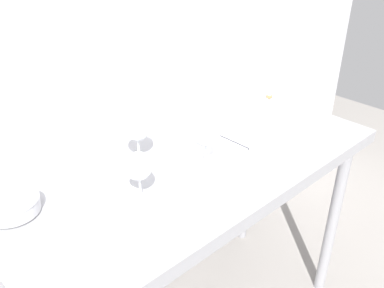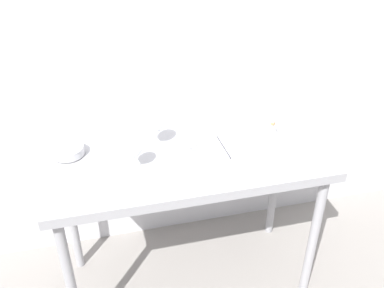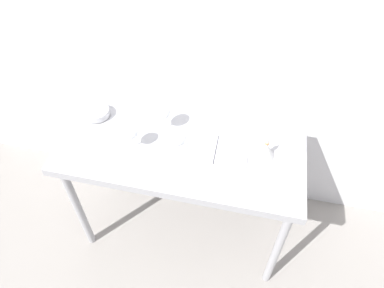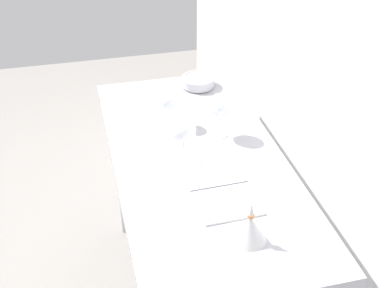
# 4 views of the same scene
# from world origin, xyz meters

# --- Properties ---
(back_wall) EXTENTS (3.80, 0.04, 2.60)m
(back_wall) POSITION_xyz_m (0.00, 0.49, 1.30)
(back_wall) COLOR silver
(back_wall) RESTS_ON ground_plane
(steel_counter) EXTENTS (1.40, 0.65, 0.90)m
(steel_counter) POSITION_xyz_m (0.00, -0.01, 0.79)
(steel_counter) COLOR #9B9BA0
(steel_counter) RESTS_ON ground_plane
(wine_glass_near_center) EXTENTS (0.09, 0.09, 0.19)m
(wine_glass_near_center) POSITION_xyz_m (0.00, -0.06, 1.03)
(wine_glass_near_center) COLOR white
(wine_glass_near_center) RESTS_ON steel_counter
(wine_glass_near_left) EXTENTS (0.08, 0.08, 0.16)m
(wine_glass_near_left) POSITION_xyz_m (-0.27, -0.06, 1.02)
(wine_glass_near_left) COLOR white
(wine_glass_near_left) RESTS_ON steel_counter
(wine_glass_far_left) EXTENTS (0.10, 0.10, 0.19)m
(wine_glass_far_left) POSITION_xyz_m (-0.14, 0.12, 1.03)
(wine_glass_far_left) COLOR white
(wine_glass_far_left) RESTS_ON steel_counter
(open_notebook) EXTENTS (0.36, 0.22, 0.01)m
(open_notebook) POSITION_xyz_m (0.20, 0.02, 0.90)
(open_notebook) COLOR white
(open_notebook) RESTS_ON steel_counter
(tasting_sheet_upper) EXTENTS (0.21, 0.28, 0.00)m
(tasting_sheet_upper) POSITION_xyz_m (-0.34, 0.08, 0.90)
(tasting_sheet_upper) COLOR white
(tasting_sheet_upper) RESTS_ON steel_counter
(tasting_bowl) EXTENTS (0.16, 0.16, 0.05)m
(tasting_bowl) POSITION_xyz_m (-0.58, 0.14, 0.93)
(tasting_bowl) COLOR #4C4C4C
(tasting_bowl) RESTS_ON steel_counter
(decanter_funnel) EXTENTS (0.11, 0.11, 0.15)m
(decanter_funnel) POSITION_xyz_m (0.47, 0.04, 0.95)
(decanter_funnel) COLOR silver
(decanter_funnel) RESTS_ON steel_counter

